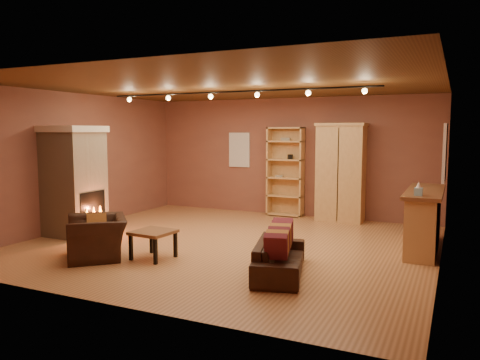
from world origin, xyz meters
The scene contains 16 objects.
floor centered at (0.00, 0.00, 0.00)m, with size 7.00×7.00×0.00m, color #9D6137.
ceiling centered at (0.00, 0.00, 2.80)m, with size 7.00×7.00×0.00m, color brown.
back_wall centered at (0.00, 3.25, 1.40)m, with size 7.00×0.02×2.80m, color brown.
left_wall centered at (-3.50, 0.00, 1.40)m, with size 0.02×6.50×2.80m, color brown.
right_wall centered at (3.50, 0.00, 1.40)m, with size 0.02×6.50×2.80m, color brown.
fireplace centered at (-3.04, -0.60, 1.06)m, with size 1.01×0.98×2.12m.
back_window centered at (-1.30, 3.23, 1.55)m, with size 0.56×0.04×0.86m, color silver.
bookcase centered at (-0.02, 3.14, 1.07)m, with size 0.86×0.34×2.11m.
armoire centered at (1.32, 2.97, 1.10)m, with size 1.08×0.62×2.20m.
bar_counter centered at (3.20, 1.05, 0.52)m, with size 0.58×2.15×1.03m.
tissue_box centered at (3.15, 0.25, 1.12)m, with size 0.13×0.13×0.23m.
right_window centered at (3.47, 1.40, 1.65)m, with size 0.05×0.90×1.00m, color silver.
loveseat centered at (1.45, -1.29, 0.34)m, with size 0.87×1.69×0.71m.
armchair centered at (-1.50, -1.72, 0.44)m, with size 1.17×1.19×0.88m.
coffee_table centered at (-0.65, -1.38, 0.38)m, with size 0.64×0.64×0.45m.
track_rail centered at (0.00, 0.20, 2.69)m, with size 5.20×0.09×0.13m.
Camera 1 is at (3.68, -7.40, 2.02)m, focal length 35.00 mm.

